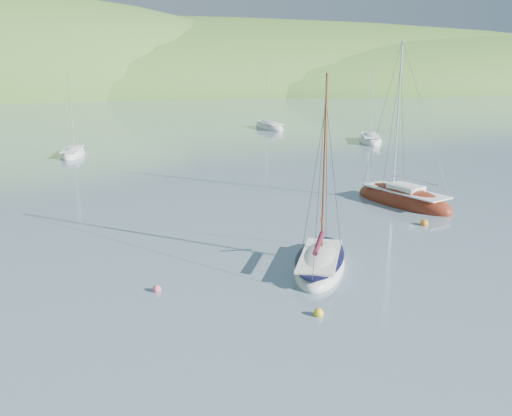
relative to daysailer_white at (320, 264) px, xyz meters
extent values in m
plane|color=slate|center=(-4.15, -4.31, -0.23)|extent=(700.00, 700.00, 0.00)
ellipsoid|color=#47722B|center=(-4.15, 165.69, -0.23)|extent=(440.00, 110.00, 44.00)
ellipsoid|color=#47722B|center=(85.85, 155.69, -0.23)|extent=(240.00, 100.00, 34.00)
ellipsoid|color=silver|center=(0.00, 0.00, -0.11)|extent=(5.02, 7.07, 1.63)
cube|color=white|center=(-0.05, -0.12, 0.47)|extent=(3.84, 5.48, 0.10)
cylinder|color=brown|center=(0.34, 0.73, 4.87)|extent=(0.12, 0.12, 8.88)
ellipsoid|color=black|center=(0.00, 0.00, 0.37)|extent=(4.95, 6.99, 0.28)
cylinder|color=#581326|center=(-0.33, -0.72, 1.38)|extent=(1.56, 3.00, 0.24)
ellipsoid|color=maroon|center=(10.00, 10.87, -0.06)|extent=(5.79, 8.78, 2.29)
cube|color=white|center=(10.07, 10.72, 0.74)|extent=(4.42, 6.81, 0.10)
cylinder|color=silver|center=(9.63, 11.79, 5.89)|extent=(0.12, 0.12, 10.39)
cube|color=white|center=(10.07, 10.72, 0.98)|extent=(2.32, 2.74, 0.42)
cylinder|color=silver|center=(10.38, 9.95, 1.65)|extent=(1.59, 3.73, 0.09)
ellipsoid|color=silver|center=(-14.87, 37.05, -0.10)|extent=(2.89, 6.56, 1.74)
cube|color=white|center=(-14.88, 36.93, 0.51)|extent=(2.18, 5.11, 0.10)
cylinder|color=silver|center=(-14.79, 37.81, 4.29)|extent=(0.12, 0.12, 7.64)
ellipsoid|color=silver|center=(10.90, 54.51, -0.08)|extent=(4.03, 8.03, 2.09)
cube|color=white|center=(10.93, 54.36, 0.66)|extent=(3.05, 6.25, 0.10)
cylinder|color=silver|center=(10.74, 55.42, 5.22)|extent=(0.12, 0.12, 9.21)
ellipsoid|color=silver|center=(19.88, 39.23, -0.08)|extent=(4.69, 7.81, 2.01)
cube|color=white|center=(19.84, 39.09, 0.63)|extent=(3.57, 6.07, 0.10)
cylinder|color=silver|center=(20.15, 40.08, 5.01)|extent=(0.12, 0.12, 8.85)
sphere|color=yellow|center=(-1.80, -5.13, -0.11)|extent=(0.40, 0.40, 0.40)
sphere|color=#F65C7E|center=(-8.15, -1.18, -0.11)|extent=(0.38, 0.38, 0.38)
sphere|color=orange|center=(8.85, 5.66, -0.11)|extent=(0.49, 0.49, 0.49)
camera|label=1|loc=(-9.01, -25.52, 10.16)|focal=40.00mm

